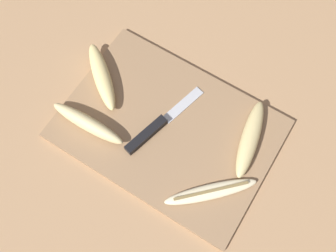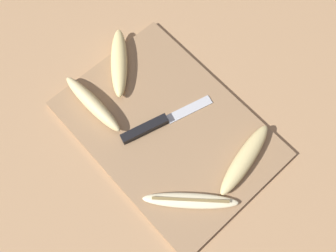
{
  "view_description": "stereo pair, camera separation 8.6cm",
  "coord_description": "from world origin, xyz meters",
  "px_view_note": "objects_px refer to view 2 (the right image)",
  "views": [
    {
      "loc": [
        0.17,
        -0.27,
        0.83
      ],
      "look_at": [
        0.0,
        0.0,
        0.02
      ],
      "focal_mm": 42.0,
      "sensor_mm": 36.0,
      "label": 1
    },
    {
      "loc": [
        0.23,
        -0.21,
        0.83
      ],
      "look_at": [
        0.0,
        0.0,
        0.02
      ],
      "focal_mm": 42.0,
      "sensor_mm": 36.0,
      "label": 2
    }
  ],
  "objects_px": {
    "banana_bright_far": "(190,201)",
    "knife": "(152,126)",
    "banana_golden_short": "(119,62)",
    "banana_spotted_left": "(245,159)",
    "banana_mellow_near": "(93,104)"
  },
  "relations": [
    {
      "from": "banana_bright_far",
      "to": "banana_golden_short",
      "type": "distance_m",
      "value": 0.36
    },
    {
      "from": "knife",
      "to": "banana_spotted_left",
      "type": "relative_size",
      "value": 1.16
    },
    {
      "from": "banana_spotted_left",
      "to": "banana_mellow_near",
      "type": "relative_size",
      "value": 1.03
    },
    {
      "from": "banana_mellow_near",
      "to": "banana_golden_short",
      "type": "bearing_deg",
      "value": 110.57
    },
    {
      "from": "banana_golden_short",
      "to": "banana_bright_far",
      "type": "bearing_deg",
      "value": -15.89
    },
    {
      "from": "banana_spotted_left",
      "to": "banana_bright_far",
      "type": "relative_size",
      "value": 1.16
    },
    {
      "from": "banana_mellow_near",
      "to": "knife",
      "type": "bearing_deg",
      "value": 27.37
    },
    {
      "from": "knife",
      "to": "banana_golden_short",
      "type": "height_order",
      "value": "banana_golden_short"
    },
    {
      "from": "banana_spotted_left",
      "to": "banana_mellow_near",
      "type": "xyz_separation_m",
      "value": [
        -0.32,
        -0.16,
        0.0
      ]
    },
    {
      "from": "banana_spotted_left",
      "to": "banana_golden_short",
      "type": "relative_size",
      "value": 1.15
    },
    {
      "from": "banana_mellow_near",
      "to": "banana_bright_far",
      "type": "distance_m",
      "value": 0.3
    },
    {
      "from": "banana_mellow_near",
      "to": "banana_spotted_left",
      "type": "bearing_deg",
      "value": 26.43
    },
    {
      "from": "banana_mellow_near",
      "to": "banana_bright_far",
      "type": "relative_size",
      "value": 1.12
    },
    {
      "from": "knife",
      "to": "banana_spotted_left",
      "type": "xyz_separation_m",
      "value": [
        0.19,
        0.09,
        0.01
      ]
    },
    {
      "from": "banana_bright_far",
      "to": "knife",
      "type": "bearing_deg",
      "value": 163.97
    }
  ]
}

